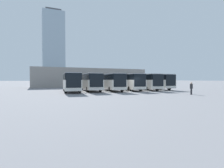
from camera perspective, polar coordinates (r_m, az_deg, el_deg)
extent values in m
plane|color=gray|center=(29.90, 6.58, -2.68)|extent=(600.00, 600.00, 0.00)
cube|color=silver|center=(39.87, 14.09, 0.16)|extent=(3.66, 11.09, 1.66)
cube|color=black|center=(39.87, 14.10, 2.08)|extent=(3.61, 10.92, 1.02)
cube|color=black|center=(35.31, 18.68, 1.19)|extent=(2.18, 0.28, 2.18)
cube|color=silver|center=(35.34, 18.67, -1.02)|extent=(2.36, 0.32, 0.40)
cube|color=silver|center=(39.88, 14.11, 2.90)|extent=(3.52, 10.64, 0.12)
cylinder|color=black|center=(37.68, 18.16, -1.15)|extent=(0.40, 0.99, 0.97)
cylinder|color=black|center=(36.46, 15.35, -1.22)|extent=(0.40, 0.99, 0.97)
cylinder|color=black|center=(43.35, 13.01, -0.79)|extent=(0.40, 0.99, 0.97)
cylinder|color=black|center=(42.30, 10.45, -0.83)|extent=(0.40, 0.99, 0.97)
cube|color=#B2B2AD|center=(37.49, 13.32, -1.76)|extent=(1.07, 7.54, 0.15)
cube|color=silver|center=(36.93, 10.36, 0.08)|extent=(3.66, 11.09, 1.66)
cube|color=black|center=(36.93, 10.37, 2.16)|extent=(3.61, 10.92, 1.02)
cube|color=black|center=(32.18, 14.85, 1.20)|extent=(2.18, 0.28, 2.18)
cube|color=silver|center=(32.21, 14.84, -1.23)|extent=(2.36, 0.32, 0.40)
cube|color=silver|center=(36.94, 10.38, 3.04)|extent=(3.52, 10.64, 0.12)
cylinder|color=black|center=(34.57, 14.55, -1.36)|extent=(0.40, 0.99, 0.97)
cylinder|color=black|center=(33.47, 11.36, -1.43)|extent=(0.40, 0.99, 0.97)
cylinder|color=black|center=(40.46, 9.53, -0.93)|extent=(0.40, 0.99, 0.97)
cylinder|color=black|center=(39.53, 6.69, -0.97)|extent=(0.40, 0.99, 0.97)
cube|color=#B2B2AD|center=(34.59, 9.28, -2.00)|extent=(1.07, 7.54, 0.15)
cube|color=silver|center=(35.05, 5.21, 0.02)|extent=(3.66, 11.09, 1.66)
cube|color=black|center=(35.04, 5.22, 2.21)|extent=(3.61, 10.92, 1.02)
cube|color=black|center=(30.07, 9.16, 1.22)|extent=(2.18, 0.28, 2.18)
cube|color=silver|center=(30.10, 9.16, -1.39)|extent=(2.36, 0.32, 0.40)
cube|color=silver|center=(35.06, 5.22, 3.14)|extent=(3.52, 10.64, 0.12)
cylinder|color=black|center=(32.46, 9.26, -1.51)|extent=(0.40, 0.99, 0.97)
cylinder|color=black|center=(31.55, 5.69, -1.58)|extent=(0.40, 0.99, 0.97)
cylinder|color=black|center=(38.61, 4.81, -1.02)|extent=(0.40, 0.99, 0.97)
cylinder|color=black|center=(37.85, 1.73, -1.07)|extent=(0.40, 0.99, 0.97)
cube|color=#B2B2AD|center=(32.79, 3.70, -2.18)|extent=(1.07, 7.54, 0.15)
cube|color=silver|center=(33.50, -0.49, -0.04)|extent=(3.66, 11.09, 1.66)
cube|color=black|center=(33.50, -0.49, 2.25)|extent=(3.61, 10.92, 1.02)
cube|color=black|center=(28.31, 2.67, 1.22)|extent=(2.18, 0.28, 2.18)
cube|color=silver|center=(28.34, 2.67, -1.54)|extent=(2.36, 0.32, 0.40)
cube|color=silver|center=(33.51, -0.49, 3.22)|extent=(3.52, 10.64, 0.12)
cylinder|color=black|center=(30.69, 3.27, -1.66)|extent=(0.40, 0.99, 0.97)
cylinder|color=black|center=(30.00, -0.65, -1.73)|extent=(0.40, 0.99, 0.97)
cylinder|color=black|center=(37.07, -0.36, -1.12)|extent=(0.40, 0.99, 0.97)
cylinder|color=black|center=(36.51, -3.65, -1.17)|extent=(0.40, 0.99, 0.97)
cube|color=#B2B2AD|center=(31.35, -2.48, -2.34)|extent=(1.07, 7.54, 0.15)
cube|color=silver|center=(33.06, -7.06, -0.07)|extent=(3.66, 11.09, 1.66)
cube|color=black|center=(33.06, -7.07, 2.25)|extent=(3.61, 10.92, 1.02)
cube|color=black|center=(27.70, -5.10, 1.21)|extent=(2.18, 0.28, 2.18)
cube|color=silver|center=(27.73, -5.09, -1.61)|extent=(2.36, 0.32, 0.40)
cube|color=silver|center=(33.07, -7.07, 3.24)|extent=(3.52, 10.64, 0.12)
cylinder|color=black|center=(30.02, -3.87, -1.73)|extent=(0.40, 0.99, 0.97)
cylinder|color=black|center=(29.59, -8.00, -1.79)|extent=(0.40, 0.99, 0.97)
cylinder|color=black|center=(36.61, -6.29, -1.16)|extent=(0.40, 0.99, 0.97)
cylinder|color=black|center=(36.26, -9.69, -1.20)|extent=(0.40, 0.99, 0.97)
cube|color=#B2B2AD|center=(31.06, -9.52, -2.40)|extent=(1.07, 7.54, 0.15)
cube|color=silver|center=(31.43, -13.21, -0.17)|extent=(3.66, 11.09, 1.66)
cube|color=black|center=(31.43, -13.22, 2.27)|extent=(3.61, 10.92, 1.02)
cube|color=black|center=(25.98, -12.40, 1.17)|extent=(2.18, 0.28, 2.18)
cube|color=silver|center=(26.02, -12.38, -1.84)|extent=(2.36, 0.32, 0.40)
cube|color=silver|center=(31.44, -13.23, 3.30)|extent=(3.52, 10.64, 0.12)
cylinder|color=black|center=(28.21, -10.52, -1.96)|extent=(0.40, 0.99, 0.97)
cylinder|color=black|center=(28.05, -14.96, -2.00)|extent=(0.40, 0.99, 0.97)
cylinder|color=black|center=(34.91, -11.79, -1.31)|extent=(0.40, 0.99, 0.97)
cylinder|color=black|center=(34.78, -15.38, -1.35)|extent=(0.40, 0.99, 0.97)
cylinder|color=black|center=(27.74, 24.50, -2.24)|extent=(0.27, 0.27, 0.85)
cylinder|color=black|center=(27.52, 24.43, -2.27)|extent=(0.27, 0.27, 0.85)
cylinder|color=#262628|center=(27.59, 24.48, -0.67)|extent=(0.54, 0.54, 0.68)
sphere|color=tan|center=(27.58, 24.49, 0.27)|extent=(0.23, 0.23, 0.23)
cube|color=gray|center=(53.05, -7.08, 2.02)|extent=(32.82, 9.22, 5.36)
cube|color=silver|center=(59.02, -8.76, 4.31)|extent=(32.82, 3.00, 0.24)
cylinder|color=slate|center=(63.84, 1.03, 1.82)|extent=(0.20, 0.20, 5.11)
cylinder|color=slate|center=(58.23, -20.03, 1.77)|extent=(0.20, 0.20, 5.11)
cube|color=#93A8B7|center=(179.78, -18.63, 11.19)|extent=(19.80, 19.80, 65.52)
cube|color=#4C4C51|center=(188.55, -18.72, 21.41)|extent=(13.86, 13.86, 2.40)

